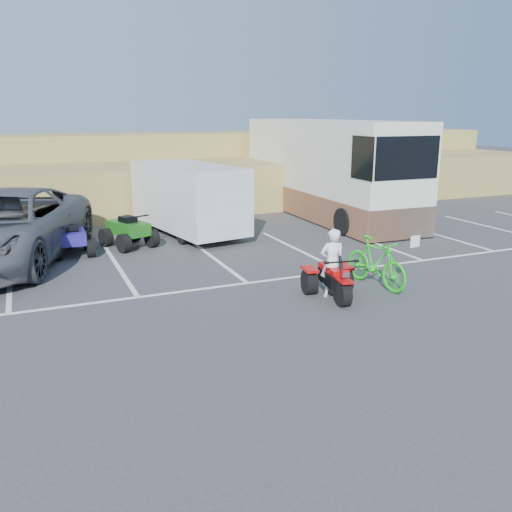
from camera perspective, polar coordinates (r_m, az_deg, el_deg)
name	(u,v)px	position (r m, az deg, el deg)	size (l,w,h in m)	color
ground	(291,316)	(11.31, 3.72, -6.28)	(100.00, 100.00, 0.00)	#37373A
parking_stripes	(254,263)	(15.16, -0.26, -0.71)	(28.00, 5.16, 0.01)	white
grass_embankment	(139,173)	(25.48, -12.24, 8.54)	(40.00, 8.50, 3.10)	#9C8647
red_trike_atv	(333,298)	(12.43, 8.15, -4.42)	(1.15, 1.53, 1.00)	#B20A0A
rider	(332,263)	(12.33, 8.03, -0.73)	(0.58, 0.38, 1.58)	white
green_dirt_bike	(376,262)	(13.30, 12.50, -0.65)	(0.56, 1.99, 1.20)	#14BF19
grey_pickup	(4,227)	(16.57, -24.99, 2.76)	(3.31, 7.18, 2.00)	#4C4E54
cargo_trailer	(188,197)	(18.74, -7.17, 6.19)	(2.94, 5.39, 2.38)	silver
rv_motorhome	(326,175)	(22.34, 7.35, 8.43)	(2.88, 10.47, 3.74)	silver
quad_atv_blue	(74,255)	(16.94, -18.62, 0.15)	(1.12, 1.50, 0.98)	navy
quad_atv_green	(129,247)	(17.46, -13.17, 0.96)	(1.23, 1.65, 1.08)	#195E15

